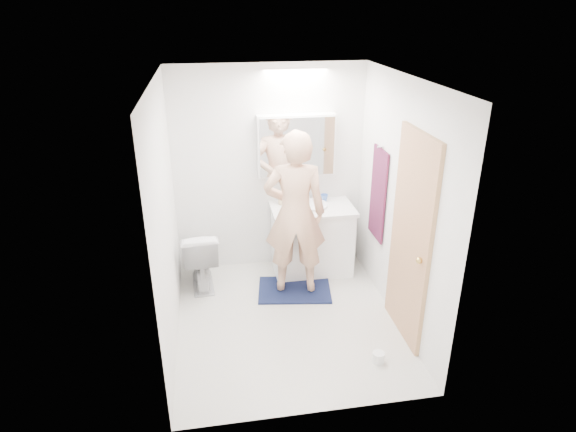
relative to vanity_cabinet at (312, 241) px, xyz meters
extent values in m
plane|color=silver|center=(-0.46, -0.96, -0.39)|extent=(2.50, 2.50, 0.00)
plane|color=white|center=(-0.46, -0.96, 2.01)|extent=(2.50, 2.50, 0.00)
plane|color=white|center=(-0.46, 0.29, 0.81)|extent=(2.50, 0.00, 2.50)
plane|color=white|center=(-0.46, -2.21, 0.81)|extent=(2.50, 0.00, 2.50)
plane|color=white|center=(-1.56, -0.96, 0.81)|extent=(0.00, 2.50, 2.50)
plane|color=white|center=(0.64, -0.96, 0.81)|extent=(0.00, 2.50, 2.50)
cube|color=white|center=(0.00, 0.00, 0.00)|extent=(0.90, 0.55, 0.78)
cube|color=white|center=(0.00, 0.00, 0.41)|extent=(0.95, 0.58, 0.04)
cylinder|color=white|center=(0.00, 0.03, 0.45)|extent=(0.36, 0.36, 0.03)
cylinder|color=silver|center=(0.00, 0.22, 0.51)|extent=(0.02, 0.02, 0.16)
cube|color=white|center=(-0.16, 0.21, 1.11)|extent=(0.88, 0.14, 0.70)
cube|color=silver|center=(-0.16, 0.13, 1.11)|extent=(0.84, 0.01, 0.66)
imported|color=white|center=(-1.31, -0.12, -0.04)|extent=(0.43, 0.71, 0.70)
cube|color=#161F46|center=(-0.29, -0.44, -0.38)|extent=(0.87, 0.66, 0.02)
imported|color=#DAA583|center=(-0.29, -0.44, 0.56)|extent=(0.71, 0.52, 1.80)
cube|color=tan|center=(0.62, -1.31, 0.61)|extent=(0.04, 0.80, 2.00)
sphere|color=gold|center=(0.58, -1.61, 0.56)|extent=(0.06, 0.06, 0.06)
cube|color=#12153B|center=(0.62, -0.41, 0.71)|extent=(0.02, 0.42, 1.00)
cylinder|color=silver|center=(0.61, -0.41, 1.23)|extent=(0.07, 0.02, 0.02)
imported|color=#D6BD8B|center=(-0.34, 0.15, 0.54)|extent=(0.11, 0.11, 0.21)
imported|color=#4F72A9|center=(-0.14, 0.18, 0.52)|extent=(0.09, 0.10, 0.18)
imported|color=#4370CA|center=(0.17, 0.16, 0.47)|extent=(0.12, 0.12, 0.09)
cylinder|color=white|center=(0.25, -1.73, -0.34)|extent=(0.11, 0.11, 0.10)
camera|label=1|loc=(-1.14, -5.05, 2.59)|focal=30.48mm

